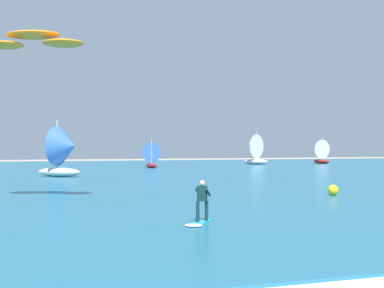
{
  "coord_description": "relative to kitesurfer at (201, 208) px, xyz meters",
  "views": [
    {
      "loc": [
        -6.04,
        -4.75,
        3.13
      ],
      "look_at": [
        -0.08,
        15.17,
        3.22
      ],
      "focal_mm": 44.5,
      "sensor_mm": 36.0,
      "label": 1
    }
  ],
  "objects": [
    {
      "name": "sailboat_center_horizon",
      "position": [
        7.88,
        48.02,
        1.21
      ],
      "size": [
        2.95,
        3.45,
        3.97
      ],
      "color": "maroon",
      "rests_on": "ocean"
    },
    {
      "name": "ocean",
      "position": [
        0.37,
        36.78,
        -0.65
      ],
      "size": [
        160.0,
        90.0,
        0.1
      ],
      "primitive_type": "cube",
      "color": "#236B89",
      "rests_on": "ground"
    },
    {
      "name": "kitesurfer",
      "position": [
        0.0,
        0.0,
        0.0
      ],
      "size": [
        1.64,
        1.89,
        1.67
      ],
      "color": "#26B2CC",
      "rests_on": "ocean"
    },
    {
      "name": "sailboat_trailing",
      "position": [
        26.73,
        55.31,
        1.96
      ],
      "size": [
        4.54,
        5.04,
        5.61
      ],
      "color": "silver",
      "rests_on": "ocean"
    },
    {
      "name": "shoreline_foam",
      "position": [
        0.51,
        -8.02,
        -0.7
      ],
      "size": [
        106.82,
        2.48,
        0.01
      ],
      "primitive_type": "cube",
      "color": "white",
      "rests_on": "ground"
    },
    {
      "name": "sailboat_heeled_over",
      "position": [
        39.4,
        55.26,
        1.53
      ],
      "size": [
        3.49,
        4.06,
        4.65
      ],
      "color": "maroon",
      "rests_on": "ocean"
    },
    {
      "name": "sailboat_near_shore",
      "position": [
        -4.26,
        30.92,
        1.98
      ],
      "size": [
        5.08,
        4.75,
        5.65
      ],
      "color": "silver",
      "rests_on": "ocean"
    },
    {
      "name": "marker_buoy",
      "position": [
        11.05,
        7.76,
        -0.28
      ],
      "size": [
        0.65,
        0.65,
        0.65
      ],
      "primitive_type": "sphere",
      "color": "yellow",
      "rests_on": "ocean"
    },
    {
      "name": "kite",
      "position": [
        -6.54,
        8.9,
        8.07
      ],
      "size": [
        5.77,
        3.87,
        0.84
      ],
      "color": "orange"
    }
  ]
}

